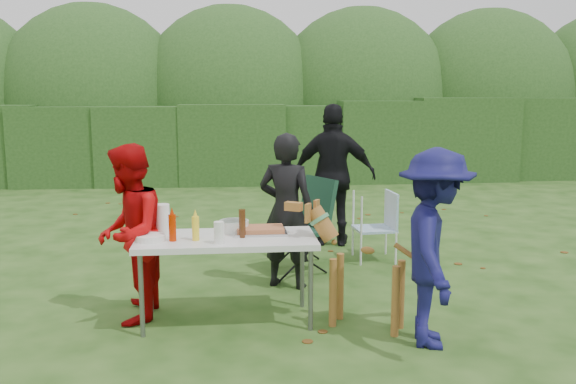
{
  "coord_description": "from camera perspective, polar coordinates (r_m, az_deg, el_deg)",
  "views": [
    {
      "loc": [
        -0.12,
        -5.24,
        1.95
      ],
      "look_at": [
        0.46,
        0.47,
        1.0
      ],
      "focal_mm": 38.0,
      "sensor_mm": 36.0,
      "label": 1
    }
  ],
  "objects": [
    {
      "name": "ground",
      "position": [
        5.59,
        -4.24,
        -11.03
      ],
      "size": [
        80.0,
        80.0,
        0.0
      ],
      "primitive_type": "plane",
      "color": "#1E4211"
    },
    {
      "name": "hedge_row",
      "position": [
        13.29,
        -5.26,
        4.6
      ],
      "size": [
        22.0,
        1.4,
        1.7
      ],
      "primitive_type": "cube",
      "color": "#23471C",
      "rests_on": "ground"
    },
    {
      "name": "shrub_backdrop",
      "position": [
        14.85,
        -5.37,
        7.99
      ],
      "size": [
        20.0,
        2.6,
        3.2
      ],
      "primitive_type": "ellipsoid",
      "color": "#3D6628",
      "rests_on": "ground"
    },
    {
      "name": "folding_table",
      "position": [
        5.18,
        -5.78,
        -4.78
      ],
      "size": [
        1.5,
        0.7,
        0.74
      ],
      "color": "silver",
      "rests_on": "ground"
    },
    {
      "name": "person_cook",
      "position": [
        6.06,
        -0.15,
        -1.76
      ],
      "size": [
        0.67,
        0.57,
        1.56
      ],
      "primitive_type": "imported",
      "rotation": [
        0.0,
        0.0,
        2.71
      ],
      "color": "black",
      "rests_on": "ground"
    },
    {
      "name": "person_red_jacket",
      "position": [
        5.34,
        -14.65,
        -3.78
      ],
      "size": [
        0.61,
        0.76,
        1.52
      ],
      "primitive_type": "imported",
      "rotation": [
        0.0,
        0.0,
        -1.62
      ],
      "color": "#B50608",
      "rests_on": "ground"
    },
    {
      "name": "person_black_puffy",
      "position": [
        7.74,
        4.3,
        1.57
      ],
      "size": [
        1.13,
        0.66,
        1.8
      ],
      "primitive_type": "imported",
      "rotation": [
        0.0,
        0.0,
        2.92
      ],
      "color": "black",
      "rests_on": "ground"
    },
    {
      "name": "child",
      "position": [
        4.8,
        13.56,
        -5.11
      ],
      "size": [
        0.79,
        1.1,
        1.53
      ],
      "primitive_type": "imported",
      "rotation": [
        0.0,
        0.0,
        1.33
      ],
      "color": "#12124D",
      "rests_on": "ground"
    },
    {
      "name": "dog",
      "position": [
        5.1,
        7.42,
        -7.16
      ],
      "size": [
        1.13,
        0.89,
        1.01
      ],
      "primitive_type": null,
      "rotation": [
        0.0,
        0.0,
        2.63
      ],
      "color": "#97612A",
      "rests_on": "ground"
    },
    {
      "name": "camping_chair",
      "position": [
        6.63,
        1.13,
        -3.09
      ],
      "size": [
        0.87,
        0.87,
        1.03
      ],
      "primitive_type": null,
      "rotation": [
        0.0,
        0.0,
        3.62
      ],
      "color": "#193D2B",
      "rests_on": "ground"
    },
    {
      "name": "lawn_chair",
      "position": [
        7.16,
        8.07,
        -3.15
      ],
      "size": [
        0.51,
        0.51,
        0.81
      ],
      "primitive_type": null,
      "rotation": [
        0.0,
        0.0,
        3.21
      ],
      "color": "teal",
      "rests_on": "ground"
    },
    {
      "name": "food_tray",
      "position": [
        5.27,
        -2.61,
        -3.77
      ],
      "size": [
        0.45,
        0.3,
        0.02
      ],
      "primitive_type": "cube",
      "color": "#B7B7BA",
      "rests_on": "folding_table"
    },
    {
      "name": "focaccia_bread",
      "position": [
        5.26,
        -2.62,
        -3.48
      ],
      "size": [
        0.4,
        0.26,
        0.04
      ],
      "primitive_type": "cube",
      "color": "#B1663E",
      "rests_on": "food_tray"
    },
    {
      "name": "mustard_bottle",
      "position": [
        5.06,
        -8.64,
        -3.39
      ],
      "size": [
        0.06,
        0.06,
        0.2
      ],
      "primitive_type": "cylinder",
      "color": "yellow",
      "rests_on": "folding_table"
    },
    {
      "name": "ketchup_bottle",
      "position": [
        5.06,
        -10.76,
        -3.32
      ],
      "size": [
        0.06,
        0.06,
        0.22
      ],
      "primitive_type": "cylinder",
      "color": "#AC2100",
      "rests_on": "folding_table"
    },
    {
      "name": "beer_bottle",
      "position": [
        5.11,
        -4.31,
        -2.95
      ],
      "size": [
        0.06,
        0.06,
        0.24
      ],
      "primitive_type": "cylinder",
      "color": "#47230F",
      "rests_on": "folding_table"
    },
    {
      "name": "paper_towel_roll",
      "position": [
        5.32,
        -11.64,
        -2.51
      ],
      "size": [
        0.12,
        0.12,
        0.26
      ],
      "primitive_type": "cylinder",
      "color": "white",
      "rests_on": "folding_table"
    },
    {
      "name": "cup_stack",
      "position": [
        4.92,
        -6.48,
        -3.81
      ],
      "size": [
        0.08,
        0.08,
        0.18
      ],
      "primitive_type": "cylinder",
      "color": "white",
      "rests_on": "folding_table"
    },
    {
      "name": "pasta_bowl",
      "position": [
        5.33,
        -5.07,
        -3.2
      ],
      "size": [
        0.26,
        0.26,
        0.1
      ],
      "primitive_type": "cylinder",
      "color": "silver",
      "rests_on": "folding_table"
    },
    {
      "name": "plate_stack",
      "position": [
        5.12,
        -12.74,
        -4.22
      ],
      "size": [
        0.24,
        0.24,
        0.05
      ],
      "primitive_type": "cylinder",
      "color": "white",
      "rests_on": "folding_table"
    }
  ]
}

